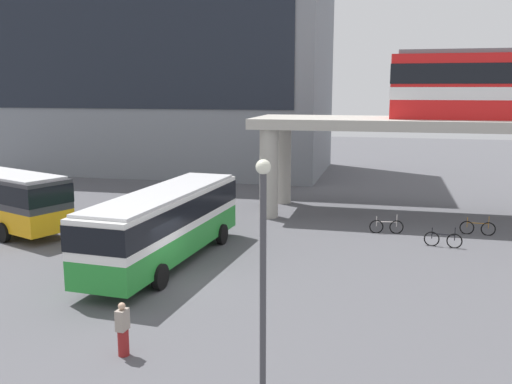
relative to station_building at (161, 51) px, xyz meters
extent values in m
plane|color=#515156|center=(12.82, -20.11, -10.97)|extent=(120.00, 120.00, 0.00)
cube|color=slate|center=(0.00, 0.03, 0.00)|extent=(30.46, 13.65, 21.92)
cube|color=black|center=(0.00, -6.85, 1.09)|extent=(27.41, 0.10, 12.28)
cylinder|color=#ADA89E|center=(14.10, -17.86, -8.34)|extent=(1.10, 1.10, 5.25)
cylinder|color=#ADA89E|center=(14.10, -13.42, -8.34)|extent=(1.10, 1.10, 5.25)
cube|color=#268C33|center=(11.60, -27.58, -9.92)|extent=(3.29, 11.15, 1.10)
cube|color=white|center=(11.60, -27.58, -8.62)|extent=(3.29, 11.15, 1.50)
cube|color=black|center=(11.60, -27.58, -8.54)|extent=(3.33, 11.19, 0.96)
cube|color=silver|center=(11.60, -27.58, -7.81)|extent=(3.12, 10.59, 0.12)
cylinder|color=black|center=(10.61, -23.98, -10.47)|extent=(0.35, 1.02, 1.00)
cylinder|color=black|center=(13.10, -24.16, -10.47)|extent=(0.35, 1.02, 1.00)
cylinder|color=black|center=(10.13, -30.56, -10.47)|extent=(0.35, 1.02, 1.00)
cylinder|color=black|center=(12.63, -30.75, -10.47)|extent=(0.35, 1.02, 1.00)
cylinder|color=black|center=(2.36, -26.34, -10.47)|extent=(1.03, 0.63, 1.00)
cylinder|color=black|center=(3.30, -24.02, -10.47)|extent=(1.03, 0.63, 1.00)
torus|color=black|center=(24.18, -22.21, -10.63)|extent=(0.74, 0.16, 0.74)
torus|color=black|center=(23.14, -22.08, -10.63)|extent=(0.74, 0.16, 0.74)
cylinder|color=black|center=(23.66, -22.14, -10.35)|extent=(1.05, 0.19, 0.05)
cylinder|color=black|center=(23.14, -22.08, -10.33)|extent=(0.04, 0.04, 0.55)
cylinder|color=black|center=(24.18, -22.21, -10.28)|extent=(0.04, 0.04, 0.65)
torus|color=black|center=(26.15, -19.35, -10.63)|extent=(0.74, 0.09, 0.74)
torus|color=black|center=(25.10, -19.31, -10.63)|extent=(0.74, 0.09, 0.74)
cylinder|color=#996626|center=(25.63, -19.33, -10.35)|extent=(1.05, 0.09, 0.05)
cylinder|color=#996626|center=(25.10, -19.31, -10.33)|extent=(0.04, 0.04, 0.55)
cylinder|color=#996626|center=(26.15, -19.35, -10.28)|extent=(0.04, 0.04, 0.65)
torus|color=black|center=(21.49, -20.04, -10.63)|extent=(0.74, 0.17, 0.74)
torus|color=black|center=(20.45, -20.20, -10.63)|extent=(0.74, 0.17, 0.74)
cylinder|color=silver|center=(20.97, -20.12, -10.35)|extent=(1.05, 0.20, 0.05)
cylinder|color=silver|center=(20.45, -20.20, -10.33)|extent=(0.04, 0.04, 0.55)
cylinder|color=silver|center=(21.49, -20.04, -10.28)|extent=(0.04, 0.04, 0.65)
cylinder|color=maroon|center=(13.73, -36.03, -10.58)|extent=(0.32, 0.32, 0.78)
cube|color=gray|center=(13.73, -36.03, -9.88)|extent=(0.29, 0.42, 0.61)
sphere|color=tan|center=(13.73, -36.03, -9.47)|extent=(0.21, 0.21, 0.21)
cylinder|color=#3F3F44|center=(18.09, -37.19, -8.15)|extent=(0.16, 0.16, 5.63)
sphere|color=silver|center=(18.09, -37.19, -5.19)|extent=(0.36, 0.36, 0.36)
camera|label=1|loc=(20.90, -49.73, -3.40)|focal=39.28mm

